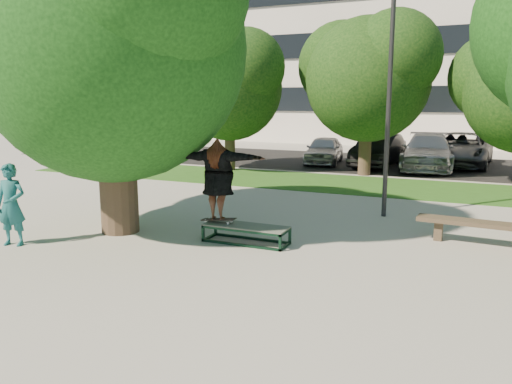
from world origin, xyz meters
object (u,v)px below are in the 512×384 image
at_px(tree_left, 110,30).
at_px(car_silver_a, 324,150).
at_px(lamppost, 389,92).
at_px(bench, 502,228).
at_px(bystander, 11,205).
at_px(car_grey, 460,149).
at_px(car_dark, 378,151).
at_px(car_silver_b, 428,152).
at_px(grind_box, 246,234).

height_order(tree_left, car_silver_a, tree_left).
relative_size(lamppost, bench, 1.83).
height_order(bystander, car_silver_a, bystander).
height_order(car_silver_a, car_grey, car_grey).
height_order(tree_left, car_grey, tree_left).
bearing_deg(car_dark, bystander, -102.08).
height_order(car_dark, car_grey, car_grey).
bearing_deg(lamppost, tree_left, -143.58).
bearing_deg(tree_left, lamppost, 36.42).
distance_m(bench, car_silver_a, 13.77).
bearing_deg(lamppost, bystander, -138.51).
height_order(bench, car_grey, car_grey).
distance_m(car_silver_a, car_silver_b, 4.62).
bearing_deg(bystander, car_dark, 57.76).
xyz_separation_m(tree_left, bench, (7.96, 2.01, -4.00)).
distance_m(lamppost, grind_box, 5.20).
distance_m(tree_left, bench, 9.13).
bearing_deg(car_silver_b, lamppost, -94.48).
xyz_separation_m(car_silver_a, car_silver_b, (4.62, 0.02, 0.11)).
xyz_separation_m(bystander, car_silver_a, (2.01, 15.61, -0.21)).
distance_m(tree_left, car_grey, 17.18).
height_order(lamppost, grind_box, lamppost).
xyz_separation_m(car_silver_a, car_dark, (2.52, -0.07, 0.08)).
relative_size(grind_box, bench, 0.54).
bearing_deg(bystander, grind_box, 9.99).
relative_size(tree_left, car_dark, 1.62).
bearing_deg(tree_left, grind_box, 4.55).
distance_m(tree_left, car_dark, 14.56).
bearing_deg(car_grey, car_dark, -149.08).
height_order(lamppost, car_grey, lamppost).
relative_size(car_silver_a, car_silver_b, 0.73).
bearing_deg(bench, car_dark, 115.63).
relative_size(bench, car_dark, 0.76).
bearing_deg(car_silver_b, grind_box, -103.53).
xyz_separation_m(tree_left, car_grey, (6.66, 15.41, -3.67)).
bearing_deg(bystander, car_silver_b, 51.02).
bearing_deg(car_grey, bench, -80.62).
bearing_deg(lamppost, car_silver_a, 114.54).
bearing_deg(bench, car_silver_a, 125.32).
bearing_deg(car_grey, car_silver_b, -123.79).
relative_size(lamppost, car_grey, 1.13).
xyz_separation_m(lamppost, car_dark, (-1.98, 9.79, -2.43)).
distance_m(car_dark, car_grey, 3.76).
bearing_deg(bystander, bench, 6.81).
bearing_deg(bystander, lamppost, 25.50).
xyz_separation_m(tree_left, bystander, (-1.22, -1.85, -3.57)).
bearing_deg(car_silver_b, bystander, -116.77).
bearing_deg(bench, grind_box, -156.20).
height_order(lamppost, car_dark, lamppost).
distance_m(car_dark, car_silver_b, 2.10).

